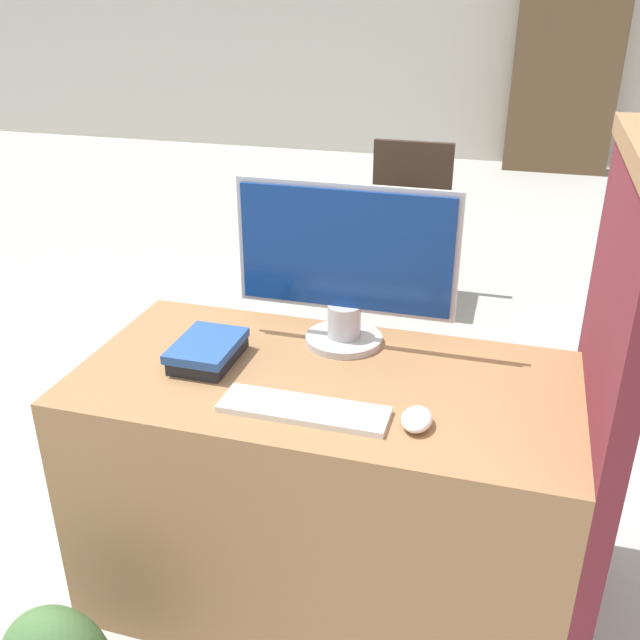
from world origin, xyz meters
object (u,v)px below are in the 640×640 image
monitor (344,265)px  mouse (417,419)px  book_stack (208,351)px  keyboard (303,409)px  far_chair (407,213)px

monitor → mouse: size_ratio=5.95×
mouse → monitor: bearing=126.3°
book_stack → monitor: bearing=33.6°
mouse → book_stack: book_stack is taller
monitor → keyboard: (0.00, -0.38, -0.22)m
mouse → far_chair: size_ratio=0.12×
monitor → keyboard: size_ratio=1.50×
book_stack → keyboard: bearing=-28.2°
far_chair → monitor: bearing=-61.2°
monitor → far_chair: bearing=94.4°
monitor → far_chair: (-0.16, 2.05, -0.47)m
keyboard → book_stack: 0.36m
keyboard → book_stack: size_ratio=1.79×
keyboard → far_chair: size_ratio=0.47×
far_chair → mouse: bearing=-55.7°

